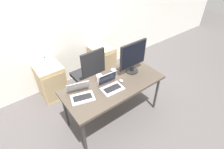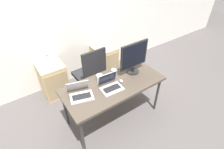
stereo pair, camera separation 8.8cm
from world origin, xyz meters
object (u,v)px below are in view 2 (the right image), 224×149
Objects in this scene: office_chair at (90,78)px; cabinet_right at (105,61)px; laptop_left at (80,93)px; coffee_cup_brown at (114,73)px; mouse at (121,81)px; water_bottle at (48,61)px; monitor at (134,58)px; cabinet_left at (53,80)px; laptop_right at (110,85)px; coffee_cup_white at (100,78)px.

office_chair is 0.72m from cabinet_right.
laptop_left reaches higher than coffee_cup_brown.
mouse reaches higher than cabinet_right.
water_bottle is 1.50m from monitor.
mouse is at bearing -57.83° from cabinet_left.
coffee_cup_brown reaches higher than mouse.
cabinet_left is 1.36m from laptop_right.
laptop_left is at bearing 172.34° from mouse.
cabinet_left is at bearing 116.78° from coffee_cup_white.
monitor is (-0.12, -1.06, 0.66)m from cabinet_right.
cabinet_right is 6.47× the size of coffee_cup_white.
office_chair reaches higher than cabinet_left.
coffee_cup_brown is at bearing -53.13° from water_bottle.
coffee_cup_brown is at bearing -4.98° from coffee_cup_white.
cabinet_right is at bearing -0.11° from water_bottle.
laptop_right is 0.23m from coffee_cup_white.
coffee_cup_white is (0.48, -0.95, 0.02)m from water_bottle.
coffee_cup_white is at bearing -100.92° from office_chair.
cabinet_right is 1.26m from monitor.
laptop_left is at bearing -126.82° from office_chair.
monitor is at bearing -45.59° from cabinet_left.
laptop_left reaches higher than coffee_cup_white.
office_chair is at bearing 125.70° from monitor.
coffee_cup_white is at bearing 175.02° from coffee_cup_brown.
laptop_left is (0.09, -1.07, 0.01)m from water_bottle.
water_bottle is at bearing 122.12° from mouse.
coffee_cup_white is 0.25m from coffee_cup_brown.
laptop_left is (-1.07, -1.07, 0.44)m from cabinet_right.
cabinet_left is 1.15m from coffee_cup_white.
laptop_right is 3.10× the size of coffee_cup_white.
office_chair is 3.27× the size of laptop_right.
laptop_right is 0.58m from monitor.
cabinet_right is at bearing 69.54° from mouse.
coffee_cup_brown is at bearing 90.69° from mouse.
water_bottle reaches higher than cabinet_right.
monitor reaches higher than coffee_cup_brown.
office_chair is 0.83m from mouse.
office_chair is at bearing 105.17° from coffee_cup_brown.
laptop_left is 3.64× the size of coffee_cup_white.
cabinet_left is 2.08× the size of laptop_right.
laptop_left is at bearing -170.56° from coffee_cup_brown.
laptop_left is 0.65m from mouse.
office_chair reaches higher than coffee_cup_brown.
laptop_right is (0.43, -0.10, 0.00)m from laptop_left.
laptop_right is (0.52, -1.18, 0.01)m from water_bottle.
office_chair is at bearing 101.52° from mouse.
coffee_cup_brown is (0.21, 0.21, 0.01)m from laptop_right.
cabinet_right is 9.95× the size of mouse.
coffee_cup_brown is (0.25, -0.02, 0.01)m from coffee_cup_white.
water_bottle is 1.93× the size of coffee_cup_white.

